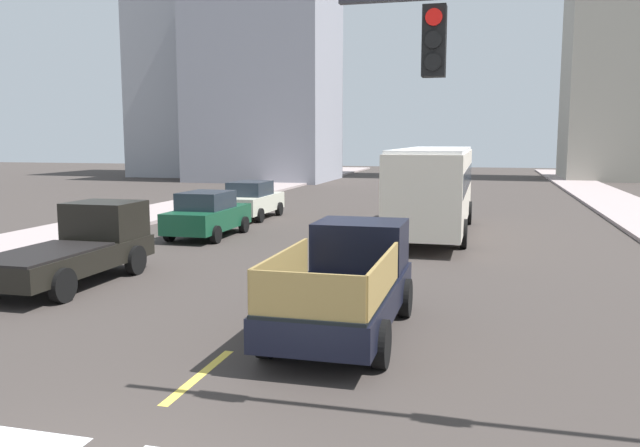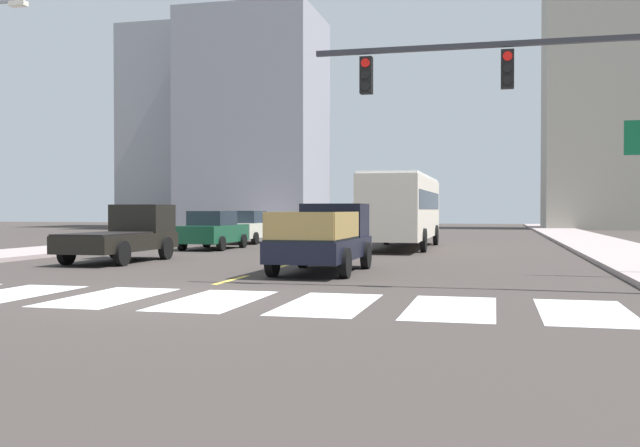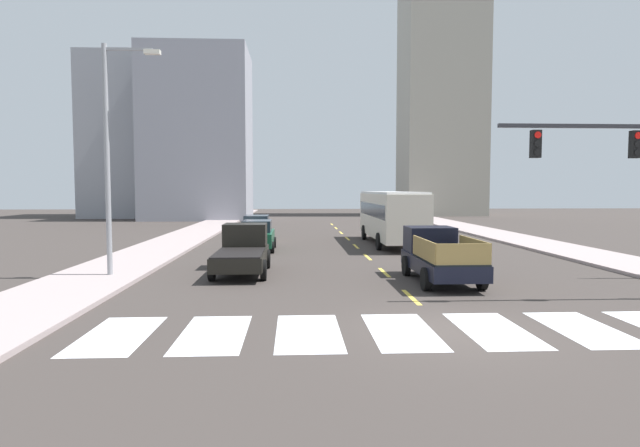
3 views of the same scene
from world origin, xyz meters
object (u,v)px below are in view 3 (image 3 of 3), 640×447
at_px(pickup_stakebed, 438,256).
at_px(streetlight_left, 111,150).
at_px(pickup_dark, 243,250).
at_px(sedan_far, 257,228).
at_px(sedan_near_left, 257,235).
at_px(city_bus, 391,214).

xyz_separation_m(pickup_stakebed, streetlight_left, (-12.51, 1.06, 4.03)).
height_order(pickup_dark, streetlight_left, streetlight_left).
relative_size(pickup_dark, streetlight_left, 0.58).
distance_m(pickup_dark, sedan_far, 13.52).
bearing_deg(pickup_dark, sedan_near_left, 88.24).
bearing_deg(pickup_dark, pickup_stakebed, -18.53).
bearing_deg(pickup_dark, streetlight_left, -166.31).
relative_size(city_bus, sedan_near_left, 2.45).
bearing_deg(pickup_stakebed, pickup_dark, 161.43).
xyz_separation_m(sedan_near_left, streetlight_left, (-4.94, -9.07, 4.11)).
bearing_deg(sedan_far, sedan_near_left, -84.17).
height_order(pickup_dark, sedan_near_left, pickup_dark).
bearing_deg(sedan_far, streetlight_left, -105.36).
height_order(city_bus, streetlight_left, streetlight_left).
height_order(pickup_stakebed, sedan_far, pickup_stakebed).
bearing_deg(city_bus, pickup_stakebed, -91.90).
height_order(pickup_stakebed, city_bus, city_bus).
xyz_separation_m(pickup_dark, streetlight_left, (-4.87, -1.30, 4.05)).
relative_size(sedan_near_left, streetlight_left, 0.49).
distance_m(pickup_dark, city_bus, 13.45).
height_order(pickup_stakebed, pickup_dark, same).
distance_m(pickup_stakebed, city_bus, 13.00).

